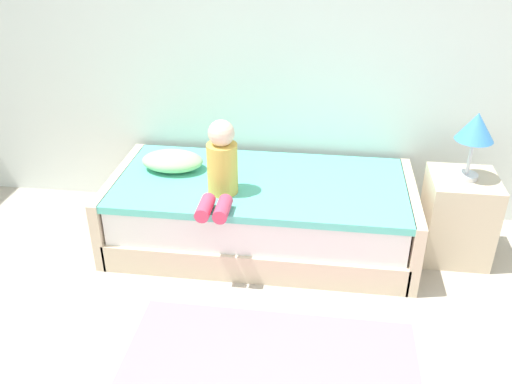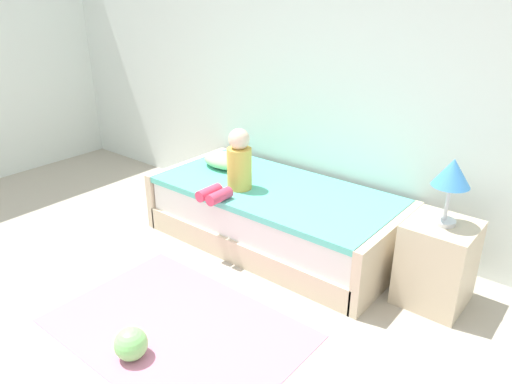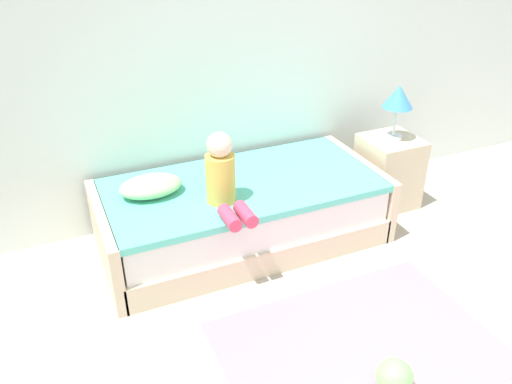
% 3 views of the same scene
% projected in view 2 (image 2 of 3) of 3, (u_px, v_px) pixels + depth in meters
% --- Properties ---
extents(wall_rear, '(7.20, 0.10, 2.90)m').
position_uv_depth(wall_rear, '(347.00, 64.00, 3.84)').
color(wall_rear, silver).
rests_on(wall_rear, ground).
extents(bed, '(2.11, 1.00, 0.50)m').
position_uv_depth(bed, '(275.00, 216.00, 4.04)').
color(bed, beige).
rests_on(bed, ground).
extents(nightstand, '(0.44, 0.44, 0.60)m').
position_uv_depth(nightstand, '(437.00, 263.00, 3.26)').
color(nightstand, beige).
rests_on(nightstand, ground).
extents(table_lamp, '(0.24, 0.24, 0.45)m').
position_uv_depth(table_lamp, '(452.00, 176.00, 3.01)').
color(table_lamp, silver).
rests_on(table_lamp, nightstand).
extents(child_figure, '(0.20, 0.51, 0.50)m').
position_uv_depth(child_figure, '(235.00, 166.00, 3.83)').
color(child_figure, gold).
rests_on(child_figure, bed).
extents(pillow, '(0.44, 0.30, 0.13)m').
position_uv_depth(pillow, '(225.00, 160.00, 4.36)').
color(pillow, '#99CC8C').
rests_on(pillow, bed).
extents(toy_ball, '(0.20, 0.20, 0.20)m').
position_uv_depth(toy_ball, '(131.00, 344.00, 2.83)').
color(toy_ball, '#7FD872').
rests_on(toy_ball, ground).
extents(area_rug, '(1.60, 1.10, 0.01)m').
position_uv_depth(area_rug, '(177.00, 328.00, 3.10)').
color(area_rug, pink).
rests_on(area_rug, ground).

